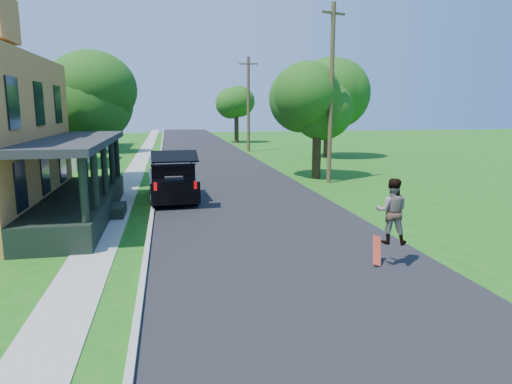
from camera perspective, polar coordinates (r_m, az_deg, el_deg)
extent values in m
plane|color=#135811|center=(13.59, 3.82, -7.79)|extent=(140.00, 140.00, 0.00)
cube|color=black|center=(32.92, -5.03, 3.01)|extent=(8.00, 120.00, 0.02)
cube|color=#9D9C98|center=(32.76, -12.10, 2.78)|extent=(0.15, 120.00, 0.12)
cube|color=gray|center=(32.84, -14.80, 2.68)|extent=(1.30, 120.00, 0.03)
cube|color=gray|center=(19.95, -28.71, -3.15)|extent=(6.50, 1.20, 0.03)
cube|color=black|center=(19.19, -21.13, -1.68)|extent=(2.40, 10.00, 0.90)
cube|color=black|center=(18.85, -21.65, 5.93)|extent=(2.60, 10.30, 0.25)
cube|color=#B9B6A4|center=(37.92, -26.66, 6.72)|extent=(8.00, 8.00, 5.00)
pyramid|color=black|center=(37.99, -27.25, 13.80)|extent=(12.78, 12.78, 2.20)
cube|color=#B9B6A4|center=(53.49, -22.08, 7.84)|extent=(8.00, 8.00, 5.00)
pyramid|color=black|center=(53.54, -22.43, 12.86)|extent=(12.78, 12.78, 2.20)
cube|color=black|center=(21.72, -10.44, 0.94)|extent=(2.31, 5.00, 0.95)
cube|color=black|center=(21.77, -10.54, 2.98)|extent=(2.05, 3.13, 0.61)
cube|color=black|center=(21.73, -10.57, 3.85)|extent=(2.10, 3.23, 0.09)
cube|color=black|center=(19.14, -10.15, 4.40)|extent=(1.95, 1.11, 0.42)
cube|color=#2E2E33|center=(20.22, -10.21, 1.21)|extent=(0.81, 0.71, 0.50)
cube|color=silver|center=(21.69, -12.75, 4.03)|extent=(0.21, 2.69, 0.07)
cube|color=silver|center=(21.78, -8.41, 4.20)|extent=(0.21, 2.69, 0.07)
cube|color=#990505|center=(19.24, -12.47, 0.66)|extent=(0.14, 0.07, 0.33)
cube|color=#990505|center=(19.34, -7.59, 0.87)|extent=(0.14, 0.07, 0.33)
cylinder|color=black|center=(23.34, -12.86, 0.65)|extent=(0.31, 0.77, 0.76)
cylinder|color=black|center=(23.43, -8.48, 0.84)|extent=(0.31, 0.77, 0.76)
cylinder|color=black|center=(20.16, -12.66, -0.87)|extent=(0.31, 0.77, 0.76)
cylinder|color=black|center=(20.26, -7.59, -0.64)|extent=(0.31, 0.77, 0.76)
imported|color=black|center=(12.73, 16.59, -2.29)|extent=(1.06, 0.96, 1.78)
cube|color=#B4240F|center=(13.02, 14.86, -7.06)|extent=(0.42, 0.52, 0.77)
cylinder|color=black|center=(27.38, -20.92, 4.09)|extent=(0.60, 0.60, 3.08)
sphere|color=#27691C|center=(27.25, -21.35, 10.50)|extent=(4.81, 4.81, 4.57)
sphere|color=#27691C|center=(26.93, -20.70, 12.72)|extent=(4.17, 4.17, 3.96)
sphere|color=#27691C|center=(27.73, -22.37, 11.47)|extent=(4.28, 4.28, 4.06)
cylinder|color=black|center=(46.73, -19.48, 6.84)|extent=(0.61, 0.61, 3.56)
sphere|color=#27691C|center=(46.68, -19.75, 11.09)|extent=(5.67, 5.67, 5.07)
sphere|color=#27691C|center=(46.33, -19.46, 12.52)|extent=(4.92, 4.92, 4.40)
sphere|color=#27691C|center=(47.21, -20.24, 11.73)|extent=(5.04, 5.04, 4.51)
cylinder|color=black|center=(27.95, 7.57, 4.73)|extent=(0.57, 0.57, 3.00)
sphere|color=#27691C|center=(27.82, 7.71, 10.52)|extent=(4.28, 4.28, 3.97)
sphere|color=#27691C|center=(27.65, 8.68, 12.32)|extent=(3.71, 3.71, 3.44)
sphere|color=#27691C|center=(28.08, 6.59, 11.44)|extent=(3.80, 3.80, 3.53)
cylinder|color=black|center=(40.61, 8.84, 7.01)|extent=(0.65, 0.65, 3.78)
sphere|color=#27691C|center=(40.57, 9.00, 12.41)|extent=(6.75, 6.75, 5.80)
sphere|color=#27691C|center=(40.41, 9.70, 14.22)|extent=(5.85, 5.85, 5.02)
sphere|color=#27691C|center=(40.91, 8.22, 13.31)|extent=(6.00, 6.00, 5.15)
cylinder|color=black|center=(56.59, -2.45, 7.88)|extent=(0.63, 0.63, 3.40)
sphere|color=#27691C|center=(56.54, -2.48, 11.04)|extent=(5.05, 5.05, 4.27)
sphere|color=#27691C|center=(56.25, -2.11, 12.01)|extent=(4.38, 4.38, 3.70)
sphere|color=#27691C|center=(56.95, -2.94, 11.51)|extent=(4.49, 4.49, 3.79)
cylinder|color=#41331E|center=(26.34, 9.37, 11.83)|extent=(0.31, 0.31, 9.88)
cube|color=#41331E|center=(26.81, 9.67, 21.19)|extent=(1.49, 0.59, 0.11)
cylinder|color=#41331E|center=(45.22, -0.95, 10.84)|extent=(0.33, 0.33, 9.08)
cube|color=#41331E|center=(45.41, -0.97, 15.72)|extent=(1.80, 0.40, 0.14)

